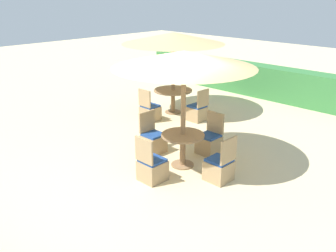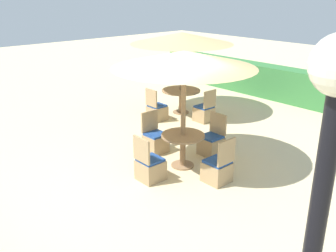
{
  "view_description": "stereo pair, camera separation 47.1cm",
  "coord_description": "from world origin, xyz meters",
  "px_view_note": "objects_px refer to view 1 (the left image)",
  "views": [
    {
      "loc": [
        5.04,
        -4.49,
        3.53
      ],
      "look_at": [
        0.0,
        0.6,
        0.9
      ],
      "focal_mm": 40.0,
      "sensor_mm": 36.0,
      "label": 1
    },
    {
      "loc": [
        5.36,
        -4.15,
        3.53
      ],
      "look_at": [
        0.0,
        0.6,
        0.9
      ],
      "focal_mm": 40.0,
      "sensor_mm": 36.0,
      "label": 2
    }
  ],
  "objects_px": {
    "round_table_center": "(183,143)",
    "patio_chair_back_left_south": "(150,111)",
    "parasol_center": "(184,59)",
    "patio_chair_center_east": "(219,168)",
    "patio_chair_back_left_east": "(197,112)",
    "parasol_back_left": "(173,38)",
    "patio_chair_center_west": "(153,141)",
    "round_table_back_left": "(173,94)",
    "patio_chair_center_north": "(209,142)",
    "patio_chair_center_south": "(152,168)"
  },
  "relations": [
    {
      "from": "patio_chair_center_east",
      "to": "parasol_back_left",
      "type": "distance_m",
      "value": 4.79
    },
    {
      "from": "patio_chair_center_south",
      "to": "patio_chair_center_west",
      "type": "height_order",
      "value": "same"
    },
    {
      "from": "patio_chair_center_west",
      "to": "patio_chair_back_left_east",
      "type": "xyz_separation_m",
      "value": [
        -0.7,
        2.38,
        0.0
      ]
    },
    {
      "from": "patio_chair_center_west",
      "to": "patio_chair_back_left_east",
      "type": "bearing_deg",
      "value": -163.63
    },
    {
      "from": "round_table_center",
      "to": "patio_chair_center_east",
      "type": "distance_m",
      "value": 0.99
    },
    {
      "from": "parasol_back_left",
      "to": "round_table_back_left",
      "type": "bearing_deg",
      "value": 0.0
    },
    {
      "from": "patio_chair_center_east",
      "to": "round_table_back_left",
      "type": "relative_size",
      "value": 0.81
    },
    {
      "from": "round_table_center",
      "to": "parasol_back_left",
      "type": "bearing_deg",
      "value": 137.18
    },
    {
      "from": "patio_chair_back_left_east",
      "to": "patio_chair_center_west",
      "type": "bearing_deg",
      "value": -163.63
    },
    {
      "from": "round_table_back_left",
      "to": "patio_chair_back_left_east",
      "type": "bearing_deg",
      "value": -2.62
    },
    {
      "from": "patio_chair_center_south",
      "to": "patio_chair_back_left_east",
      "type": "bearing_deg",
      "value": 116.82
    },
    {
      "from": "round_table_back_left",
      "to": "patio_chair_back_left_south",
      "type": "height_order",
      "value": "patio_chair_back_left_south"
    },
    {
      "from": "patio_chair_center_north",
      "to": "patio_chair_center_east",
      "type": "bearing_deg",
      "value": 137.37
    },
    {
      "from": "parasol_center",
      "to": "patio_chair_center_west",
      "type": "distance_m",
      "value": 2.22
    },
    {
      "from": "round_table_center",
      "to": "patio_chair_back_left_south",
      "type": "bearing_deg",
      "value": 150.47
    },
    {
      "from": "patio_chair_center_east",
      "to": "patio_chair_back_left_south",
      "type": "bearing_deg",
      "value": 67.72
    },
    {
      "from": "parasol_center",
      "to": "patio_chair_back_left_south",
      "type": "relative_size",
      "value": 3.05
    },
    {
      "from": "patio_chair_back_left_east",
      "to": "patio_chair_back_left_south",
      "type": "height_order",
      "value": "same"
    },
    {
      "from": "parasol_center",
      "to": "patio_chair_center_north",
      "type": "relative_size",
      "value": 3.05
    },
    {
      "from": "parasol_center",
      "to": "patio_chair_center_south",
      "type": "bearing_deg",
      "value": -88.83
    },
    {
      "from": "round_table_center",
      "to": "patio_chair_center_south",
      "type": "height_order",
      "value": "patio_chair_center_south"
    },
    {
      "from": "patio_chair_back_left_east",
      "to": "patio_chair_back_left_south",
      "type": "xyz_separation_m",
      "value": [
        -0.97,
        -0.94,
        0.0
      ]
    },
    {
      "from": "round_table_center",
      "to": "parasol_center",
      "type": "bearing_deg",
      "value": 180.0
    },
    {
      "from": "patio_chair_center_east",
      "to": "patio_chair_back_left_east",
      "type": "distance_m",
      "value": 3.56
    },
    {
      "from": "patio_chair_back_left_south",
      "to": "parasol_center",
      "type": "bearing_deg",
      "value": -29.53
    },
    {
      "from": "round_table_center",
      "to": "patio_chair_back_left_south",
      "type": "relative_size",
      "value": 0.97
    },
    {
      "from": "patio_chair_center_east",
      "to": "patio_chair_center_north",
      "type": "xyz_separation_m",
      "value": [
        -0.96,
        0.88,
        0.0
      ]
    },
    {
      "from": "round_table_center",
      "to": "round_table_back_left",
      "type": "height_order",
      "value": "round_table_back_left"
    },
    {
      "from": "patio_chair_center_west",
      "to": "round_table_back_left",
      "type": "height_order",
      "value": "patio_chair_center_west"
    },
    {
      "from": "patio_chair_center_east",
      "to": "patio_chair_center_west",
      "type": "distance_m",
      "value": 1.92
    },
    {
      "from": "round_table_center",
      "to": "patio_chair_back_left_east",
      "type": "height_order",
      "value": "patio_chair_back_left_east"
    },
    {
      "from": "patio_chair_center_south",
      "to": "patio_chair_back_left_south",
      "type": "height_order",
      "value": "same"
    },
    {
      "from": "round_table_center",
      "to": "round_table_back_left",
      "type": "distance_m",
      "value": 3.64
    },
    {
      "from": "patio_chair_center_south",
      "to": "patio_chair_back_left_east",
      "type": "relative_size",
      "value": 1.0
    },
    {
      "from": "round_table_center",
      "to": "patio_chair_center_east",
      "type": "bearing_deg",
      "value": 1.43
    },
    {
      "from": "parasol_center",
      "to": "patio_chair_center_east",
      "type": "bearing_deg",
      "value": 1.43
    },
    {
      "from": "parasol_center",
      "to": "patio_chair_center_east",
      "type": "xyz_separation_m",
      "value": [
        0.95,
        0.02,
        -1.99
      ]
    },
    {
      "from": "parasol_center",
      "to": "patio_chair_center_south",
      "type": "relative_size",
      "value": 3.05
    },
    {
      "from": "patio_chair_center_east",
      "to": "patio_chair_center_north",
      "type": "bearing_deg",
      "value": 47.37
    },
    {
      "from": "patio_chair_center_east",
      "to": "patio_chair_back_left_south",
      "type": "height_order",
      "value": "same"
    },
    {
      "from": "patio_chair_center_west",
      "to": "patio_chair_back_left_south",
      "type": "distance_m",
      "value": 2.2
    },
    {
      "from": "round_table_back_left",
      "to": "patio_chair_center_east",
      "type": "bearing_deg",
      "value": -34.1
    },
    {
      "from": "patio_chair_center_west",
      "to": "round_table_back_left",
      "type": "distance_m",
      "value": 2.98
    },
    {
      "from": "patio_chair_back_left_south",
      "to": "round_table_center",
      "type": "bearing_deg",
      "value": -29.53
    },
    {
      "from": "parasol_back_left",
      "to": "parasol_center",
      "type": "bearing_deg",
      "value": -42.82
    },
    {
      "from": "patio_chair_center_north",
      "to": "parasol_center",
      "type": "bearing_deg",
      "value": 90.52
    },
    {
      "from": "round_table_center",
      "to": "round_table_back_left",
      "type": "xyz_separation_m",
      "value": [
        -2.67,
        2.48,
        0.05
      ]
    },
    {
      "from": "patio_chair_center_south",
      "to": "patio_chair_center_north",
      "type": "relative_size",
      "value": 1.0
    },
    {
      "from": "parasol_back_left",
      "to": "patio_chair_center_west",
      "type": "bearing_deg",
      "value": -54.88
    },
    {
      "from": "parasol_back_left",
      "to": "patio_chair_back_left_east",
      "type": "height_order",
      "value": "parasol_back_left"
    }
  ]
}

